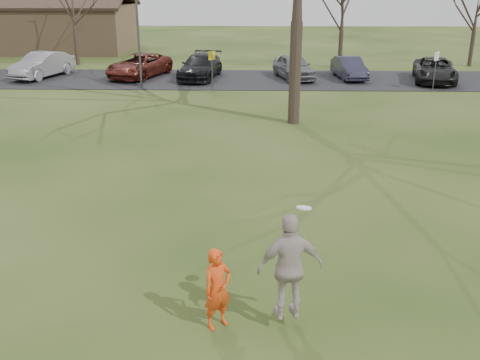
{
  "coord_description": "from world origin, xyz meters",
  "views": [
    {
      "loc": [
        0.32,
        -8.17,
        6.09
      ],
      "look_at": [
        0.0,
        4.0,
        1.5
      ],
      "focal_mm": 41.51,
      "sensor_mm": 36.0,
      "label": 1
    }
  ],
  "objects_px": {
    "building": "(6,26)",
    "lamp_post": "(137,14)",
    "car_1": "(42,65)",
    "car_2": "(139,65)",
    "car_6": "(435,70)",
    "player_defender": "(218,289)",
    "catching_play": "(290,267)",
    "car_3": "(200,66)",
    "car_4": "(294,67)",
    "car_5": "(349,68)"
  },
  "relations": [
    {
      "from": "player_defender",
      "to": "car_6",
      "type": "bearing_deg",
      "value": 27.75
    },
    {
      "from": "car_6",
      "to": "building",
      "type": "distance_m",
      "value": 33.64
    },
    {
      "from": "car_1",
      "to": "lamp_post",
      "type": "bearing_deg",
      "value": -4.8
    },
    {
      "from": "car_2",
      "to": "lamp_post",
      "type": "relative_size",
      "value": 0.8
    },
    {
      "from": "car_6",
      "to": "lamp_post",
      "type": "height_order",
      "value": "lamp_post"
    },
    {
      "from": "car_5",
      "to": "catching_play",
      "type": "distance_m",
      "value": 25.53
    },
    {
      "from": "car_4",
      "to": "lamp_post",
      "type": "bearing_deg",
      "value": -177.28
    },
    {
      "from": "car_6",
      "to": "lamp_post",
      "type": "distance_m",
      "value": 17.23
    },
    {
      "from": "player_defender",
      "to": "catching_play",
      "type": "distance_m",
      "value": 1.36
    },
    {
      "from": "car_2",
      "to": "car_3",
      "type": "height_order",
      "value": "car_3"
    },
    {
      "from": "car_5",
      "to": "building",
      "type": "distance_m",
      "value": 28.89
    },
    {
      "from": "building",
      "to": "lamp_post",
      "type": "relative_size",
      "value": 3.29
    },
    {
      "from": "car_5",
      "to": "car_4",
      "type": "bearing_deg",
      "value": 174.66
    },
    {
      "from": "car_1",
      "to": "car_5",
      "type": "xyz_separation_m",
      "value": [
        18.54,
        0.08,
        -0.11
      ]
    },
    {
      "from": "car_3",
      "to": "catching_play",
      "type": "height_order",
      "value": "catching_play"
    },
    {
      "from": "car_1",
      "to": "catching_play",
      "type": "relative_size",
      "value": 2.16
    },
    {
      "from": "car_4",
      "to": "car_3",
      "type": "bearing_deg",
      "value": 165.57
    },
    {
      "from": "car_2",
      "to": "car_6",
      "type": "xyz_separation_m",
      "value": [
        17.5,
        -1.05,
        -0.02
      ]
    },
    {
      "from": "player_defender",
      "to": "car_6",
      "type": "height_order",
      "value": "player_defender"
    },
    {
      "from": "player_defender",
      "to": "car_5",
      "type": "bearing_deg",
      "value": 38.38
    },
    {
      "from": "lamp_post",
      "to": "player_defender",
      "type": "bearing_deg",
      "value": -75.55
    },
    {
      "from": "catching_play",
      "to": "lamp_post",
      "type": "xyz_separation_m",
      "value": [
        -6.97,
        22.11,
        2.73
      ]
    },
    {
      "from": "car_1",
      "to": "lamp_post",
      "type": "distance_m",
      "value": 7.83
    },
    {
      "from": "car_5",
      "to": "car_1",
      "type": "bearing_deg",
      "value": 172.51
    },
    {
      "from": "car_1",
      "to": "car_3",
      "type": "xyz_separation_m",
      "value": [
        9.62,
        -0.13,
        -0.04
      ]
    },
    {
      "from": "lamp_post",
      "to": "car_5",
      "type": "bearing_deg",
      "value": 13.69
    },
    {
      "from": "car_6",
      "to": "building",
      "type": "relative_size",
      "value": 0.24
    },
    {
      "from": "player_defender",
      "to": "catching_play",
      "type": "relative_size",
      "value": 0.74
    },
    {
      "from": "car_5",
      "to": "catching_play",
      "type": "xyz_separation_m",
      "value": [
        -5.0,
        -25.03,
        0.57
      ]
    },
    {
      "from": "car_1",
      "to": "car_3",
      "type": "relative_size",
      "value": 0.93
    },
    {
      "from": "car_4",
      "to": "car_2",
      "type": "bearing_deg",
      "value": 162.99
    },
    {
      "from": "car_5",
      "to": "lamp_post",
      "type": "xyz_separation_m",
      "value": [
        -11.97,
        -2.92,
        3.3
      ]
    },
    {
      "from": "car_2",
      "to": "car_6",
      "type": "height_order",
      "value": "car_2"
    },
    {
      "from": "car_1",
      "to": "car_2",
      "type": "height_order",
      "value": "car_1"
    },
    {
      "from": "player_defender",
      "to": "car_1",
      "type": "xyz_separation_m",
      "value": [
        -12.26,
        24.94,
        0.01
      ]
    },
    {
      "from": "car_2",
      "to": "car_3",
      "type": "relative_size",
      "value": 1.03
    },
    {
      "from": "catching_play",
      "to": "building",
      "type": "relative_size",
      "value": 0.1
    },
    {
      "from": "car_4",
      "to": "building",
      "type": "height_order",
      "value": "building"
    },
    {
      "from": "car_1",
      "to": "car_2",
      "type": "bearing_deg",
      "value": 21.02
    },
    {
      "from": "car_1",
      "to": "car_4",
      "type": "bearing_deg",
      "value": 18.34
    },
    {
      "from": "car_1",
      "to": "car_6",
      "type": "relative_size",
      "value": 0.93
    },
    {
      "from": "player_defender",
      "to": "car_6",
      "type": "distance_m",
      "value": 26.57
    },
    {
      "from": "car_2",
      "to": "lamp_post",
      "type": "xyz_separation_m",
      "value": [
        0.7,
        -3.09,
        3.23
      ]
    },
    {
      "from": "car_4",
      "to": "car_5",
      "type": "bearing_deg",
      "value": -12.71
    },
    {
      "from": "player_defender",
      "to": "catching_play",
      "type": "xyz_separation_m",
      "value": [
        1.28,
        -0.01,
        0.47
      ]
    },
    {
      "from": "car_2",
      "to": "catching_play",
      "type": "height_order",
      "value": "catching_play"
    },
    {
      "from": "car_1",
      "to": "car_4",
      "type": "height_order",
      "value": "car_1"
    },
    {
      "from": "building",
      "to": "car_2",
      "type": "bearing_deg",
      "value": -43.02
    },
    {
      "from": "car_1",
      "to": "catching_play",
      "type": "bearing_deg",
      "value": -42.95
    },
    {
      "from": "player_defender",
      "to": "car_4",
      "type": "distance_m",
      "value": 25.05
    }
  ]
}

